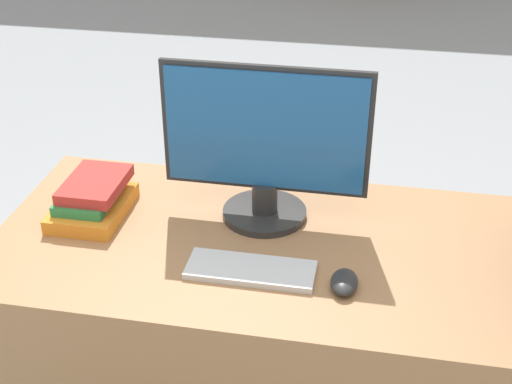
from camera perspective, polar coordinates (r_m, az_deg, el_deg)
desk at (r=2.12m, az=0.37°, el=-12.25°), size 1.43×0.74×0.74m
monitor at (r=1.89m, az=0.74°, el=3.82°), size 0.56×0.23×0.44m
keyboard at (r=1.77m, az=-0.47°, el=-6.25°), size 0.32×0.12×0.02m
mouse at (r=1.73m, az=7.07°, el=-7.16°), size 0.07×0.10×0.03m
book_stack at (r=2.04m, az=-12.94°, el=-0.55°), size 0.19×0.26×0.10m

